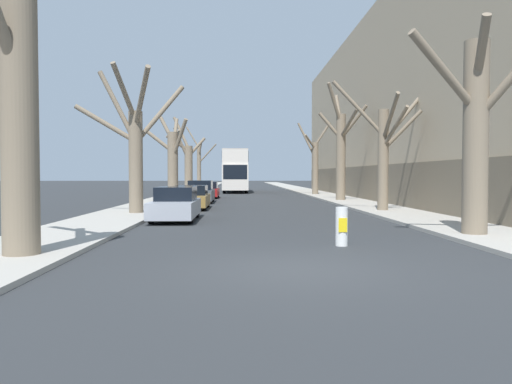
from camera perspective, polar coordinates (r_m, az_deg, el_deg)
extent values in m
plane|color=#2B2D30|center=(10.01, 4.79, -8.75)|extent=(300.00, 300.00, 0.00)
cube|color=#A39E93|center=(60.03, -6.96, 0.23)|extent=(3.11, 120.00, 0.12)
cube|color=#A39E93|center=(60.27, 5.25, 0.25)|extent=(3.11, 120.00, 0.12)
cube|color=tan|center=(41.40, 18.20, 8.58)|extent=(10.00, 47.29, 13.40)
cube|color=#6B5E4C|center=(39.68, 11.29, 1.05)|extent=(0.12, 46.35, 2.50)
cylinder|color=#7A6B56|center=(12.08, -25.40, 6.72)|extent=(0.79, 0.79, 5.80)
cylinder|color=#7A6B56|center=(11.98, -27.09, 16.21)|extent=(0.55, 1.33, 1.85)
cylinder|color=#7A6B56|center=(13.18, -27.25, 14.59)|extent=(1.70, 1.53, 2.68)
cylinder|color=#7A6B56|center=(23.65, -13.57, 3.20)|extent=(0.64, 0.64, 4.78)
cylinder|color=#7A6B56|center=(24.11, -10.97, 8.72)|extent=(2.30, 1.25, 2.88)
cylinder|color=#7A6B56|center=(24.05, -15.52, 9.34)|extent=(1.82, 0.28, 3.32)
cylinder|color=#7A6B56|center=(22.55, -12.96, 10.41)|extent=(1.31, 2.75, 2.39)
cylinder|color=#7A6B56|center=(24.02, -16.80, 7.47)|extent=(2.81, 0.33, 1.78)
cylinder|color=#7A6B56|center=(23.09, -14.79, 10.92)|extent=(0.82, 2.06, 2.37)
cylinder|color=#7A6B56|center=(35.87, -9.48, 2.87)|extent=(0.74, 0.74, 4.89)
cylinder|color=#7A6B56|center=(36.14, -10.88, 5.64)|extent=(1.94, 0.41, 1.59)
cylinder|color=#7A6B56|center=(35.21, -8.76, 5.99)|extent=(1.43, 1.69, 2.77)
cylinder|color=#7A6B56|center=(36.94, -9.27, 6.21)|extent=(0.31, 2.17, 2.94)
cylinder|color=#7A6B56|center=(36.37, -10.18, 7.09)|extent=(1.25, 0.91, 1.86)
cylinder|color=#7A6B56|center=(37.28, -9.12, 5.23)|extent=(0.40, 2.92, 2.66)
cylinder|color=#7A6B56|center=(46.87, -7.71, 2.46)|extent=(0.75, 0.75, 4.56)
cylinder|color=#7A6B56|center=(47.22, -6.81, 5.12)|extent=(1.73, 1.03, 1.88)
cylinder|color=#7A6B56|center=(47.46, -8.54, 6.69)|extent=(1.73, 1.05, 3.10)
cylinder|color=#7A6B56|center=(46.62, -8.94, 5.50)|extent=(2.13, 1.19, 1.52)
cylinder|color=#7A6B56|center=(46.66, -8.51, 5.43)|extent=(1.54, 1.06, 3.07)
cylinder|color=#7A6B56|center=(59.15, -6.53, 2.80)|extent=(0.47, 0.47, 5.47)
cylinder|color=#7A6B56|center=(58.81, -5.57, 4.40)|extent=(2.21, 0.83, 2.29)
cylinder|color=#7A6B56|center=(58.65, -6.37, 4.95)|extent=(0.64, 1.31, 1.89)
cylinder|color=#7A6B56|center=(59.57, -7.25, 6.21)|extent=(1.67, 0.58, 2.56)
cylinder|color=#7A6B56|center=(16.13, 23.80, 5.48)|extent=(0.72, 0.72, 5.79)
cylinder|color=#7A6B56|center=(15.88, 24.37, 14.59)|extent=(0.62, 1.47, 1.75)
cylinder|color=#7A6B56|center=(15.51, 20.78, 12.65)|extent=(2.50, 1.18, 2.24)
cylinder|color=#7A6B56|center=(25.54, 14.32, 3.45)|extent=(0.53, 0.53, 5.10)
cylinder|color=#7A6B56|center=(26.39, 16.41, 8.10)|extent=(2.36, 1.01, 2.55)
cylinder|color=#7A6B56|center=(24.82, 15.59, 7.12)|extent=(0.77, 2.05, 1.91)
cylinder|color=#7A6B56|center=(24.60, 15.11, 8.25)|extent=(0.19, 2.39, 2.09)
cylinder|color=#7A6B56|center=(25.54, 11.60, 9.35)|extent=(2.63, 0.41, 2.80)
cylinder|color=#7A6B56|center=(25.59, 16.35, 6.78)|extent=(1.86, 0.81, 2.00)
cylinder|color=#7A6B56|center=(35.39, 9.66, 3.86)|extent=(0.66, 0.66, 6.10)
cylinder|color=#7A6B56|center=(34.32, 10.54, 7.69)|extent=(0.76, 2.78, 1.82)
cylinder|color=#7A6B56|center=(36.36, 9.40, 9.22)|extent=(0.31, 1.63, 2.34)
cylinder|color=#7A6B56|center=(35.08, 8.99, 9.88)|extent=(1.39, 1.38, 2.83)
cylinder|color=#7A6B56|center=(35.42, 8.47, 7.48)|extent=(1.68, 0.28, 1.91)
cylinder|color=#7A6B56|center=(35.10, 11.07, 7.81)|extent=(1.75, 1.54, 2.31)
cylinder|color=#7A6B56|center=(45.75, 6.78, 2.64)|extent=(0.56, 0.56, 4.82)
cylinder|color=#7A6B56|center=(45.23, 6.23, 5.69)|extent=(1.29, 1.30, 1.38)
cylinder|color=#7A6B56|center=(45.93, 5.82, 5.87)|extent=(1.74, 0.61, 3.27)
cylinder|color=#7A6B56|center=(45.92, 7.63, 6.60)|extent=(1.50, 0.39, 2.15)
cube|color=silver|center=(53.82, -2.35, 1.73)|extent=(2.59, 10.96, 2.57)
cube|color=silver|center=(53.85, -2.36, 3.85)|extent=(2.54, 10.74, 1.42)
cube|color=#B8B1A9|center=(53.88, -2.36, 4.66)|extent=(2.54, 10.74, 0.12)
cube|color=black|center=(53.82, -2.35, 2.25)|extent=(2.62, 9.64, 1.34)
cube|color=black|center=(53.85, -2.36, 3.92)|extent=(2.62, 9.64, 1.08)
cube|color=black|center=(48.36, -2.40, 2.29)|extent=(2.33, 0.06, 1.40)
cylinder|color=black|center=(50.57, -3.65, 0.46)|extent=(0.30, 1.08, 1.08)
cylinder|color=black|center=(50.56, -1.10, 0.47)|extent=(0.30, 1.08, 1.08)
cylinder|color=black|center=(56.92, -3.46, 0.63)|extent=(0.30, 1.08, 1.08)
cylinder|color=black|center=(56.91, -1.20, 0.63)|extent=(0.30, 1.08, 1.08)
cube|color=#9EA3AD|center=(20.63, -9.18, -1.85)|extent=(1.71, 4.58, 0.64)
cube|color=black|center=(20.87, -9.09, -0.17)|extent=(1.51, 2.38, 0.55)
cylinder|color=black|center=(19.40, -11.88, -2.62)|extent=(0.20, 0.65, 0.65)
cylinder|color=black|center=(19.20, -7.48, -2.64)|extent=(0.20, 0.65, 0.65)
cylinder|color=black|center=(22.10, -10.65, -2.05)|extent=(0.20, 0.65, 0.65)
cylinder|color=black|center=(21.92, -6.79, -2.06)|extent=(0.20, 0.65, 0.65)
cube|color=olive|center=(27.47, -7.37, -0.95)|extent=(1.80, 4.31, 0.58)
cube|color=black|center=(27.71, -7.33, 0.21)|extent=(1.59, 2.24, 0.52)
cylinder|color=black|center=(26.29, -9.36, -1.38)|extent=(0.20, 0.67, 0.67)
cylinder|color=black|center=(26.13, -5.91, -1.39)|extent=(0.20, 0.67, 0.67)
cylinder|color=black|center=(28.85, -8.69, -1.08)|extent=(0.20, 0.67, 0.67)
cylinder|color=black|center=(28.71, -5.55, -1.09)|extent=(0.20, 0.67, 0.67)
cube|color=#4C5156|center=(33.65, -6.38, -0.34)|extent=(1.73, 4.55, 0.67)
cube|color=black|center=(33.90, -6.34, 0.78)|extent=(1.52, 2.37, 0.64)
cylinder|color=black|center=(32.36, -7.89, -0.76)|extent=(0.20, 0.67, 0.67)
cylinder|color=black|center=(32.24, -5.22, -0.76)|extent=(0.20, 0.67, 0.67)
cylinder|color=black|center=(35.08, -7.43, -0.55)|extent=(0.20, 0.67, 0.67)
cylinder|color=black|center=(34.97, -4.97, -0.55)|extent=(0.20, 0.67, 0.67)
cube|color=maroon|center=(40.22, -5.65, -0.02)|extent=(1.87, 4.25, 0.59)
cube|color=black|center=(40.46, -5.63, 0.79)|extent=(1.65, 2.21, 0.54)
cylinder|color=black|center=(39.02, -6.98, -0.33)|extent=(0.20, 0.61, 0.61)
cylinder|color=black|center=(38.91, -4.56, -0.33)|extent=(0.20, 0.61, 0.61)
cylinder|color=black|center=(41.56, -6.68, -0.19)|extent=(0.20, 0.61, 0.61)
cylinder|color=black|center=(41.45, -4.40, -0.19)|extent=(0.20, 0.61, 0.61)
cylinder|color=white|center=(13.27, 9.76, -3.90)|extent=(0.32, 0.32, 1.02)
cube|color=yellow|center=(13.11, 9.90, -3.75)|extent=(0.22, 0.01, 0.37)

